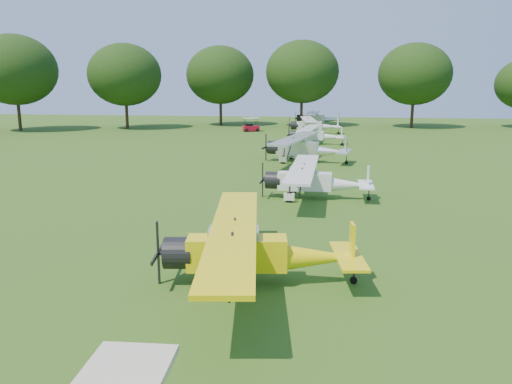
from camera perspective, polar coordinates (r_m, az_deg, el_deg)
ground at (r=21.93m, az=1.78°, el=-4.27°), size 160.00×160.00×0.00m
tree_belt at (r=21.17m, az=12.06°, el=16.86°), size 137.36×130.27×14.52m
aircraft_2 at (r=15.71m, az=-0.41°, el=-6.40°), size 6.56×10.41×2.04m
aircraft_3 at (r=27.72m, az=6.54°, el=1.54°), size 6.18×9.82×1.94m
aircraft_4 at (r=40.98m, az=5.48°, el=5.21°), size 7.17×11.34×2.23m
aircraft_5 at (r=53.81m, az=6.67°, el=6.62°), size 6.07×9.67×1.90m
aircraft_6 at (r=65.61m, az=6.53°, el=7.70°), size 6.76×10.74×2.11m
aircraft_7 at (r=78.61m, az=6.97°, el=8.47°), size 7.21×11.47×2.26m
golf_cart at (r=68.53m, az=-0.62°, el=7.45°), size 2.48×2.01×1.85m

